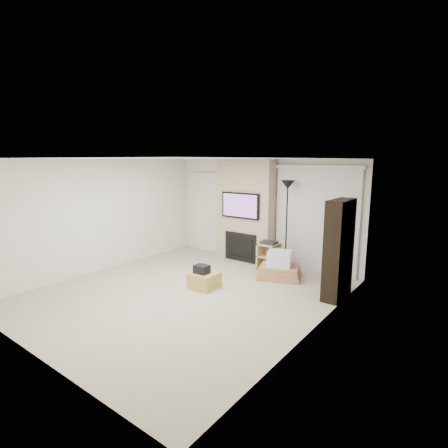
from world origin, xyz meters
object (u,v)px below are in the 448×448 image
Objects in this scene: ottoman at (204,280)px; floor_lamp at (287,200)px; bookshelf at (339,249)px; av_stand at (269,255)px; box_stack at (279,268)px.

ottoman is 2.57m from floor_lamp.
ottoman is 0.25× the size of floor_lamp.
bookshelf reaches higher than ottoman.
bookshelf is (1.83, -0.71, 0.55)m from av_stand.
av_stand is 0.64m from box_stack.
av_stand is 2.03m from bookshelf.
bookshelf reaches higher than box_stack.
floor_lamp reaches higher than ottoman.
ottoman is at bearing -110.73° from floor_lamp.
floor_lamp reaches higher than bookshelf.
bookshelf is (1.50, -0.90, -0.71)m from floor_lamp.
av_stand reaches higher than ottoman.
bookshelf is (2.24, 1.08, 0.75)m from ottoman.
ottoman is at bearing -103.19° from av_stand.
av_stand is at bearing 141.29° from box_stack.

